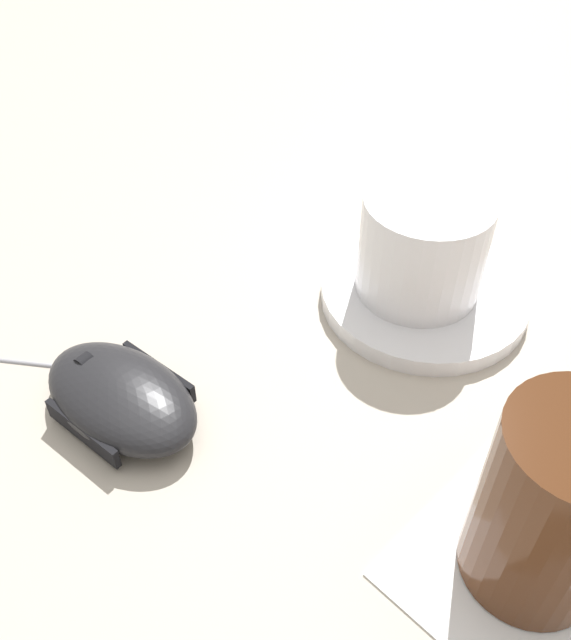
% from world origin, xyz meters
% --- Properties ---
extents(ground_plane, '(3.00, 3.00, 0.00)m').
position_xyz_m(ground_plane, '(0.00, 0.00, 0.00)').
color(ground_plane, '#B2A899').
extents(saucer, '(0.15, 0.15, 0.01)m').
position_xyz_m(saucer, '(0.08, 0.04, 0.01)').
color(saucer, white).
rests_on(saucer, ground).
extents(coffee_cup, '(0.11, 0.09, 0.07)m').
position_xyz_m(coffee_cup, '(0.08, 0.04, 0.05)').
color(coffee_cup, white).
rests_on(coffee_cup, saucer).
extents(computer_mouse, '(0.07, 0.11, 0.03)m').
position_xyz_m(computer_mouse, '(-0.12, 0.13, 0.02)').
color(computer_mouse, black).
rests_on(computer_mouse, ground).
extents(napkin_under_glass, '(0.14, 0.14, 0.00)m').
position_xyz_m(napkin_under_glass, '(-0.07, -0.11, 0.00)').
color(napkin_under_glass, white).
rests_on(napkin_under_glass, ground).
extents(drinking_glass, '(0.07, 0.07, 0.11)m').
position_xyz_m(drinking_glass, '(-0.07, -0.10, 0.06)').
color(drinking_glass, '#4C2814').
rests_on(drinking_glass, napkin_under_glass).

